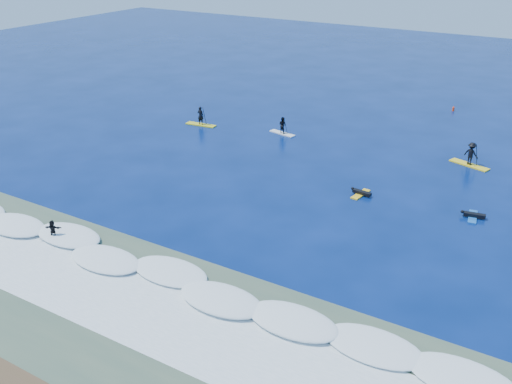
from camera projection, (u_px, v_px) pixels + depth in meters
The scene contains 11 objects.
ground at pixel (246, 205), 39.90m from camera, with size 160.00×160.00×0.00m, color #031749.
shallow_water at pixel (101, 309), 29.01m from camera, with size 90.00×13.00×0.01m, color #3E5542.
breaking_wave at pixel (152, 272), 32.12m from camera, with size 40.00×6.00×0.30m, color white.
whitewater at pixel (114, 299), 29.79m from camera, with size 34.00×5.00×0.02m, color silver.
sup_paddler_left at pixel (201, 119), 55.74m from camera, with size 3.16×1.09×2.17m.
sup_paddler_center at pixel (282, 127), 53.36m from camera, with size 2.77×1.21×1.89m.
sup_paddler_right at pixel (471, 155), 46.15m from camera, with size 3.35×1.80×2.29m.
prone_paddler_near at pixel (361, 193), 41.32m from camera, with size 1.62×2.08×0.42m.
prone_paddler_far at pixel (473, 216), 38.08m from camera, with size 1.62×2.09×0.43m.
wave_surfer at pixel (53, 230), 35.04m from camera, with size 1.73×1.14×1.23m.
marker_buoy at pixel (453, 109), 60.22m from camera, with size 0.25×0.25×0.59m.
Camera 1 is at (19.05, -30.34, 17.61)m, focal length 40.00 mm.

